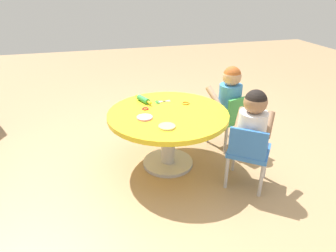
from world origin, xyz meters
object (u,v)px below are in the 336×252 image
child_chair_left (248,152)px  child_chair_right (231,117)px  craft_table (168,124)px  craft_scissors (160,102)px  rolling_pin (143,99)px  seated_child_left (253,123)px  seated_child_right (230,94)px

child_chair_left → child_chair_right: bearing=-13.5°
craft_table → craft_scissors: 0.26m
rolling_pin → seated_child_left: bearing=-135.2°
child_chair_left → seated_child_right: bearing=-11.8°
child_chair_left → craft_scissors: (0.68, 0.52, 0.20)m
seated_child_left → craft_table: bearing=52.3°
seated_child_right → rolling_pin: 0.80m
child_chair_right → rolling_pin: size_ratio=2.43×
craft_table → child_chair_right: (0.16, -0.66, -0.09)m
seated_child_left → seated_child_right: 0.63m
child_chair_left → seated_child_left: 0.23m
child_chair_right → craft_scissors: child_chair_right is taller
seated_child_left → child_chair_right: seated_child_left is taller
seated_child_right → child_chair_right: bearing=-163.1°
child_chair_left → rolling_pin: 1.01m
craft_table → child_chair_right: bearing=-76.0°
craft_scissors → rolling_pin: bearing=74.0°
seated_child_right → craft_table: bearing=107.3°
child_chair_left → rolling_pin: (0.72, 0.66, 0.22)m
craft_table → craft_scissors: size_ratio=7.42×
child_chair_left → child_chair_right: 0.63m
child_chair_right → rolling_pin: rolling_pin is taller
child_chair_left → craft_scissors: 0.88m
seated_child_left → craft_scissors: size_ratio=3.79×
craft_table → rolling_pin: (0.28, 0.15, 0.13)m
craft_table → rolling_pin: 0.34m
rolling_pin → child_chair_left: bearing=-137.5°
child_chair_left → child_chair_right: size_ratio=1.00×
craft_table → seated_child_left: 0.69m
child_chair_left → rolling_pin: bearing=42.5°
rolling_pin → craft_scissors: size_ratio=1.64×
craft_table → rolling_pin: size_ratio=4.51×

